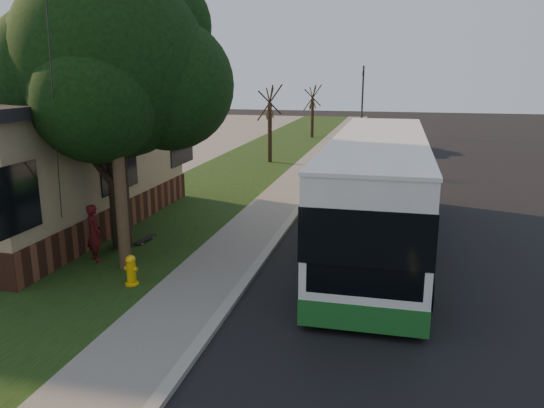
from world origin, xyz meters
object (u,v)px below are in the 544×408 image
Objects in this scene: leafy_tree at (114,66)px; distant_car at (398,138)px; skateboarder at (94,233)px; utility_pole at (113,89)px; bare_tree_near at (270,125)px; bare_tree_far at (312,112)px; skateboard_main at (145,239)px; transit_bus at (378,188)px; dumpster at (80,179)px; fire_hydrant at (131,270)px; traffic_signal at (363,95)px.

distant_car is at bearing 70.71° from leafy_tree.
skateboarder is (-0.15, -1.36, -4.32)m from leafy_tree.
utility_pole reaches higher than bare_tree_near.
bare_tree_far is 26.94m from skateboard_main.
dumpster is at bearing 161.82° from transit_bus.
leafy_tree is at bearing -126.49° from skateboard_main.
dumpster is (-12.43, 4.08, -1.10)m from transit_bus.
distant_car is at bearing 73.90° from utility_pole.
skateboarder is at bearing -92.83° from bare_tree_near.
skateboard_main is at bearing -67.39° from skateboarder.
utility_pole is 3.93m from skateboarder.
distant_car is at bearing 43.10° from bare_tree_near.
dumpster is at bearing 128.89° from utility_pole.
fire_hydrant is 0.80× the size of skateboard_main.
leafy_tree reaches higher than fire_hydrant.
bare_tree_near reaches higher than distant_car.
fire_hydrant is 0.08× the size of utility_pole.
bare_tree_near is (0.67, 15.35, -3.02)m from leafy_tree.
skateboard_main is (-0.31, -14.86, -2.02)m from bare_tree_near.
bare_tree_far reaches higher than fire_hydrant.
bare_tree_far is at bearing 73.05° from dumpster.
bare_tree_far is (0.50, 12.00, -0.15)m from bare_tree_near.
fire_hydrant is 0.06× the size of transit_bus.
bare_tree_far is 8.56m from distant_car.
traffic_signal is 29.54m from transit_bus.
utility_pole reaches higher than fire_hydrant.
leafy_tree is at bearing -48.51° from dumpster.
distant_car is at bearing 76.06° from fire_hydrant.
utility_pole is at bearing -89.34° from bare_tree_near.
leafy_tree is 5.59× the size of dumpster.
distant_car is at bearing -72.45° from traffic_signal.
traffic_signal reaches higher than bare_tree_near.
skateboarder is at bearing 163.81° from utility_pole.
bare_tree_near is 1.07× the size of bare_tree_far.
leafy_tree reaches higher than skateboarder.
dumpster is at bearing -16.72° from skateboarder.
leafy_tree is (-1.57, 2.65, 4.73)m from fire_hydrant.
bare_tree_far is 0.34× the size of transit_bus.
bare_tree_near is at bearing 87.50° from leafy_tree.
transit_bus reaches higher than dumpster.
skateboarder is (-1.73, 1.29, 0.42)m from fire_hydrant.
skateboarder is at bearing -92.64° from bare_tree_far.
utility_pole is 2.11× the size of bare_tree_near.
dumpster is at bearing -135.34° from distant_car.
bare_tree_far is (1.17, 27.35, -3.16)m from leafy_tree.
transit_bus is (6.43, -13.41, -0.42)m from bare_tree_near.
bare_tree_near is at bearing 57.24° from dumpster.
dumpster is 20.51m from distant_car.
bare_tree_far is 0.73× the size of traffic_signal.
distant_car is (0.56, 19.95, -0.89)m from transit_bus.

